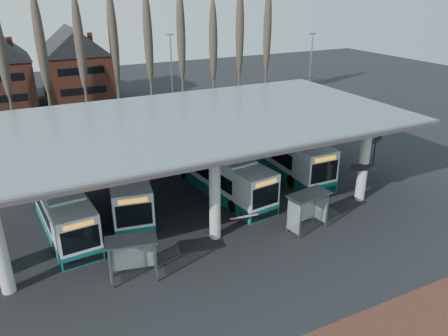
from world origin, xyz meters
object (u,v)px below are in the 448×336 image
bus_0 (59,204)px  shelter_1 (132,249)px  bus_1 (126,181)px  bus_3 (278,149)px  shelter_2 (307,203)px  bus_2 (217,171)px

bus_0 → shelter_1: size_ratio=3.89×
bus_1 → bus_3: size_ratio=0.95×
shelter_2 → shelter_1: bearing=171.7°
bus_1 → bus_3: (13.63, 0.45, 0.11)m
bus_1 → bus_3: bus_3 is taller
bus_0 → bus_2: (11.72, 0.15, 0.06)m
bus_1 → bus_2: size_ratio=1.01×
shelter_1 → shelter_2: (11.53, 0.09, 0.07)m
bus_2 → bus_1: bearing=161.6°
bus_0 → bus_2: bearing=-3.8°
bus_0 → shelter_1: bearing=-75.9°
bus_0 → bus_1: bearing=12.5°
bus_0 → bus_3: (18.51, 1.95, 0.19)m
bus_0 → bus_3: bearing=1.5°
bus_0 → bus_3: size_ratio=0.90×
bus_1 → bus_2: bearing=-1.4°
bus_1 → shelter_1: bus_1 is taller
bus_3 → shelter_1: bearing=-146.7°
bus_2 → bus_3: size_ratio=0.94×
bus_0 → shelter_2: size_ratio=3.81×
bus_0 → bus_2: 11.72m
bus_1 → shelter_2: bus_1 is taller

